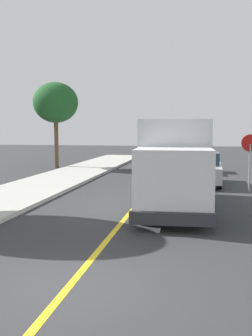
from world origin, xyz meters
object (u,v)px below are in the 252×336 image
(parked_car_near, at_px, (203,169))
(street_tree_down_block, at_px, (56,103))
(box_truck, at_px, (175,159))
(parked_car_mid, at_px, (190,160))
(stop_sign, at_px, (250,152))

(parked_car_near, bearing_deg, street_tree_down_block, 146.37)
(box_truck, height_order, street_tree_down_block, street_tree_down_block)
(parked_car_near, height_order, street_tree_down_block, street_tree_down_block)
(box_truck, distance_m, parked_car_mid, 12.39)
(street_tree_down_block, bearing_deg, stop_sign, -36.40)
(box_truck, bearing_deg, parked_car_mid, 88.62)
(box_truck, relative_size, street_tree_down_block, 1.16)
(box_truck, distance_m, parked_car_near, 6.36)
(parked_car_mid, bearing_deg, box_truck, -91.38)
(parked_car_near, distance_m, street_tree_down_block, 13.30)
(box_truck, xyz_separation_m, parked_car_near, (1.11, 6.19, -0.97))
(parked_car_mid, height_order, street_tree_down_block, street_tree_down_block)
(parked_car_near, xyz_separation_m, stop_sign, (2.01, -2.24, 1.06))
(parked_car_mid, xyz_separation_m, stop_sign, (2.82, -8.41, 1.06))
(parked_car_near, xyz_separation_m, street_tree_down_block, (-10.57, 7.03, 3.96))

